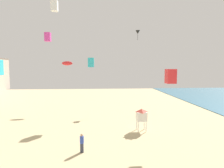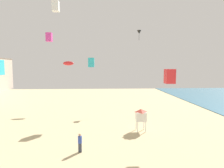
{
  "view_description": "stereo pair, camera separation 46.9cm",
  "coord_description": "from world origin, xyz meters",
  "px_view_note": "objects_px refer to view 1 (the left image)",
  "views": [
    {
      "loc": [
        5.55,
        -2.62,
        7.21
      ],
      "look_at": [
        7.13,
        21.19,
        5.09
      ],
      "focal_mm": 29.58,
      "sensor_mm": 36.0,
      "label": 1
    },
    {
      "loc": [
        6.02,
        -2.65,
        7.21
      ],
      "look_at": [
        7.13,
        21.19,
        5.09
      ],
      "focal_mm": 29.58,
      "sensor_mm": 36.0,
      "label": 2
    }
  ],
  "objects_px": {
    "kite_black_delta": "(138,32)",
    "kite_red_parafoil": "(67,63)",
    "kite_magenta_box": "(48,37)",
    "kite_red_box": "(171,76)",
    "lifeguard_stand": "(141,115)",
    "kite_flyer": "(82,142)",
    "kite_white_box": "(54,6)",
    "kite_cyan_box_2": "(91,63)"
  },
  "relations": [
    {
      "from": "kite_cyan_box_2",
      "to": "kite_red_parafoil",
      "type": "bearing_deg",
      "value": 121.83
    },
    {
      "from": "kite_white_box",
      "to": "kite_red_box",
      "type": "height_order",
      "value": "kite_white_box"
    },
    {
      "from": "lifeguard_stand",
      "to": "kite_black_delta",
      "type": "distance_m",
      "value": 20.68
    },
    {
      "from": "kite_flyer",
      "to": "kite_black_delta",
      "type": "relative_size",
      "value": 0.86
    },
    {
      "from": "kite_flyer",
      "to": "kite_red_box",
      "type": "height_order",
      "value": "kite_red_box"
    },
    {
      "from": "kite_black_delta",
      "to": "kite_cyan_box_2",
      "type": "xyz_separation_m",
      "value": [
        -8.71,
        -11.14,
        -6.27
      ]
    },
    {
      "from": "kite_cyan_box_2",
      "to": "kite_red_box",
      "type": "xyz_separation_m",
      "value": [
        7.98,
        -8.28,
        -1.52
      ]
    },
    {
      "from": "kite_flyer",
      "to": "lifeguard_stand",
      "type": "xyz_separation_m",
      "value": [
        6.27,
        5.03,
        0.92
      ]
    },
    {
      "from": "lifeguard_stand",
      "to": "kite_cyan_box_2",
      "type": "distance_m",
      "value": 9.95
    },
    {
      "from": "kite_flyer",
      "to": "kite_white_box",
      "type": "height_order",
      "value": "kite_white_box"
    },
    {
      "from": "lifeguard_stand",
      "to": "kite_magenta_box",
      "type": "xyz_separation_m",
      "value": [
        -13.38,
        11.74,
        10.49
      ]
    },
    {
      "from": "lifeguard_stand",
      "to": "kite_black_delta",
      "type": "bearing_deg",
      "value": 60.84
    },
    {
      "from": "kite_red_box",
      "to": "kite_white_box",
      "type": "bearing_deg",
      "value": 133.84
    },
    {
      "from": "kite_white_box",
      "to": "kite_cyan_box_2",
      "type": "relative_size",
      "value": 1.33
    },
    {
      "from": "lifeguard_stand",
      "to": "kite_red_box",
      "type": "relative_size",
      "value": 1.84
    },
    {
      "from": "kite_magenta_box",
      "to": "kite_cyan_box_2",
      "type": "bearing_deg",
      "value": -41.11
    },
    {
      "from": "kite_flyer",
      "to": "kite_red_parafoil",
      "type": "relative_size",
      "value": 0.89
    },
    {
      "from": "kite_flyer",
      "to": "kite_white_box",
      "type": "relative_size",
      "value": 0.96
    },
    {
      "from": "kite_black_delta",
      "to": "kite_red_parafoil",
      "type": "height_order",
      "value": "kite_black_delta"
    },
    {
      "from": "lifeguard_stand",
      "to": "kite_white_box",
      "type": "bearing_deg",
      "value": 116.52
    },
    {
      "from": "kite_black_delta",
      "to": "kite_red_parafoil",
      "type": "distance_m",
      "value": 15.1
    },
    {
      "from": "kite_flyer",
      "to": "kite_black_delta",
      "type": "xyz_separation_m",
      "value": [
        9.07,
        21.39,
        13.26
      ]
    },
    {
      "from": "kite_white_box",
      "to": "kite_red_box",
      "type": "relative_size",
      "value": 1.23
    },
    {
      "from": "kite_red_box",
      "to": "kite_magenta_box",
      "type": "bearing_deg",
      "value": 136.23
    },
    {
      "from": "lifeguard_stand",
      "to": "kite_white_box",
      "type": "xyz_separation_m",
      "value": [
        -12.16,
        11.76,
        15.58
      ]
    },
    {
      "from": "kite_flyer",
      "to": "kite_white_box",
      "type": "bearing_deg",
      "value": -174.11
    },
    {
      "from": "kite_flyer",
      "to": "kite_red_box",
      "type": "distance_m",
      "value": 10.17
    },
    {
      "from": "kite_red_parafoil",
      "to": "lifeguard_stand",
      "type": "bearing_deg",
      "value": -50.11
    },
    {
      "from": "lifeguard_stand",
      "to": "kite_magenta_box",
      "type": "height_order",
      "value": "kite_magenta_box"
    },
    {
      "from": "kite_red_parafoil",
      "to": "kite_red_box",
      "type": "xyz_separation_m",
      "value": [
        12.45,
        -15.48,
        -1.58
      ]
    },
    {
      "from": "kite_white_box",
      "to": "kite_red_box",
      "type": "bearing_deg",
      "value": -46.16
    },
    {
      "from": "kite_red_parafoil",
      "to": "kite_cyan_box_2",
      "type": "relative_size",
      "value": 1.44
    },
    {
      "from": "kite_black_delta",
      "to": "kite_white_box",
      "type": "bearing_deg",
      "value": -162.91
    },
    {
      "from": "kite_red_parafoil",
      "to": "kite_magenta_box",
      "type": "height_order",
      "value": "kite_magenta_box"
    },
    {
      "from": "kite_red_parafoil",
      "to": "kite_magenta_box",
      "type": "relative_size",
      "value": 1.26
    },
    {
      "from": "lifeguard_stand",
      "to": "kite_magenta_box",
      "type": "bearing_deg",
      "value": 119.3
    },
    {
      "from": "kite_flyer",
      "to": "kite_magenta_box",
      "type": "distance_m",
      "value": 21.49
    },
    {
      "from": "lifeguard_stand",
      "to": "kite_black_delta",
      "type": "relative_size",
      "value": 1.33
    },
    {
      "from": "lifeguard_stand",
      "to": "kite_cyan_box_2",
      "type": "bearing_deg",
      "value": 119.1
    },
    {
      "from": "kite_flyer",
      "to": "kite_red_parafoil",
      "type": "height_order",
      "value": "kite_red_parafoil"
    },
    {
      "from": "kite_black_delta",
      "to": "kite_white_box",
      "type": "xyz_separation_m",
      "value": [
        -14.96,
        -4.6,
        3.24
      ]
    },
    {
      "from": "kite_magenta_box",
      "to": "kite_red_box",
      "type": "relative_size",
      "value": 1.05
    }
  ]
}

